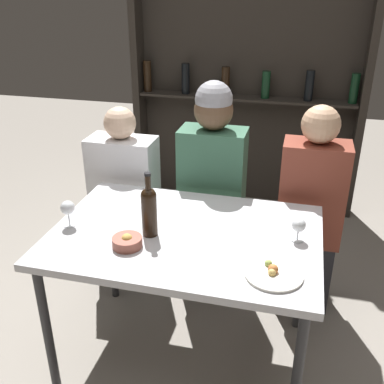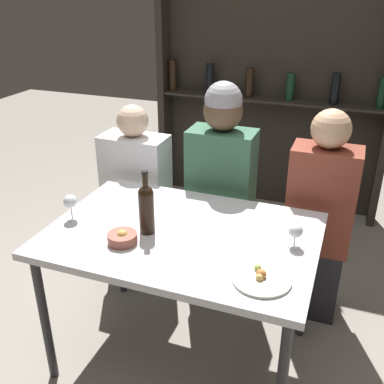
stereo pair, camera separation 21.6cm
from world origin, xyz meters
The scene contains 11 objects.
ground_plane centered at (0.00, 0.00, 0.00)m, with size 10.00×10.00×0.00m, color gray.
dining_table centered at (0.00, 0.00, 0.70)m, with size 1.26×0.86×0.76m.
wine_rack_wall centered at (0.00, 1.97, 1.19)m, with size 1.92×0.21×2.36m.
wine_bottle centered at (-0.15, -0.06, 0.90)m, with size 0.07×0.07×0.31m.
wine_glass_0 centered at (0.51, 0.06, 0.84)m, with size 0.06×0.06×0.11m.
wine_glass_1 centered at (-0.56, -0.07, 0.86)m, with size 0.07×0.07×0.13m.
food_plate_0 centered at (0.43, -0.24, 0.77)m, with size 0.24×0.24×0.05m.
snack_bowl centered at (-0.22, -0.18, 0.79)m, with size 0.13×0.13×0.06m.
seated_person_left centered at (-0.56, 0.62, 0.55)m, with size 0.41×0.22×1.17m.
seated_person_center centered at (0.00, 0.62, 0.67)m, with size 0.38×0.22×1.35m.
seated_person_right centered at (0.58, 0.62, 0.60)m, with size 0.36×0.22×1.25m.
Camera 2 is at (0.68, -1.70, 1.85)m, focal length 42.00 mm.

